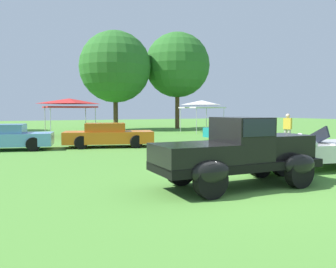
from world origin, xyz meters
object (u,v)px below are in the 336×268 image
Objects in this scene: show_car_teal at (238,130)px; spectator_between_cars at (288,128)px; feature_pickup_truck at (238,152)px; show_car_orange at (108,135)px; show_car_skyblue at (8,137)px; canopy_tent_left_field at (69,102)px; neighbor_convertible at (311,151)px; canopy_tent_center_field at (202,104)px.

spectator_between_cars is at bearing -87.83° from show_car_teal.
show_car_orange is (-0.25, 10.20, -0.26)m from feature_pickup_truck.
show_car_orange is at bearing 158.96° from spectator_between_cars.
canopy_tent_left_field reaches higher than show_car_skyblue.
neighbor_convertible is at bearing -116.08° from show_car_teal.
spectator_between_cars is at bearing 38.14° from feature_pickup_truck.
show_car_skyblue is 1.28× the size of canopy_tent_left_field.
show_car_skyblue is 0.90× the size of show_car_teal.
feature_pickup_truck is 0.88× the size of neighbor_convertible.
canopy_tent_left_field reaches higher than spectator_between_cars.
neighbor_convertible is at bearing -49.63° from show_car_skyblue.
neighbor_convertible is at bearing -75.65° from canopy_tent_left_field.
canopy_tent_center_field is at bearing -1.28° from canopy_tent_left_field.
show_car_teal is 11.84m from canopy_tent_left_field.
show_car_skyblue is at bearing 179.52° from show_car_teal.
show_car_teal is 7.39m from canopy_tent_center_field.
feature_pickup_truck reaches higher than show_car_orange.
canopy_tent_left_field is at bearing 178.72° from canopy_tent_center_field.
feature_pickup_truck is at bearing -119.71° from canopy_tent_center_field.
feature_pickup_truck reaches higher than neighbor_convertible.
neighbor_convertible is at bearing -111.14° from canopy_tent_center_field.
show_car_teal is 4.07m from spectator_between_cars.
show_car_skyblue is 14.13m from spectator_between_cars.
neighbor_convertible is 10.03m from show_car_orange.
canopy_tent_center_field is (15.02, 6.85, 1.82)m from show_car_skyblue.
show_car_orange and show_car_teal have the same top height.
show_car_skyblue is (-8.50, 10.00, 0.02)m from neighbor_convertible.
feature_pickup_truck is 2.54× the size of spectator_between_cars.
show_car_teal is 2.77× the size of spectator_between_cars.
show_car_skyblue is 1.43× the size of canopy_tent_center_field.
spectator_between_cars is (0.15, -4.06, 0.31)m from show_car_teal.
show_car_skyblue and show_car_orange have the same top height.
canopy_tent_center_field reaches higher than spectator_between_cars.
canopy_tent_center_field is at bearing 24.53° from show_car_skyblue.
show_car_orange is at bearing -175.81° from show_car_teal.
spectator_between_cars is 0.58× the size of canopy_tent_center_field.
feature_pickup_truck is 0.90× the size of show_car_orange.
canopy_tent_left_field reaches higher than neighbor_convertible.
feature_pickup_truck is 11.98m from show_car_skyblue.
spectator_between_cars is at bearing -17.17° from show_car_skyblue.
show_car_teal is at bearing 92.17° from spectator_between_cars.
spectator_between_cars is 0.51× the size of canopy_tent_left_field.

